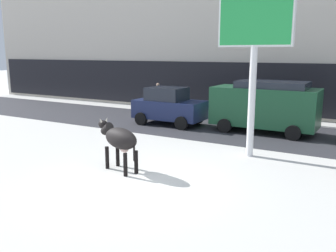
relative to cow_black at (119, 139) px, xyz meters
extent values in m
plane|color=silver|center=(1.04, -0.65, -0.99)|extent=(120.00, 120.00, 0.00)
cube|color=#333338|center=(1.04, 7.37, -0.99)|extent=(60.00, 5.60, 0.01)
cube|color=beige|center=(1.04, 14.68, 5.51)|extent=(44.00, 6.00, 13.00)
cube|color=black|center=(1.04, 11.63, 0.61)|extent=(43.12, 0.10, 2.80)
ellipsoid|color=black|center=(0.07, -0.02, 0.03)|extent=(1.52, 1.01, 0.64)
cylinder|color=black|center=(-0.46, -0.05, -0.64)|extent=(0.12, 0.12, 0.70)
cylinder|color=black|center=(-0.34, 0.32, -0.64)|extent=(0.12, 0.12, 0.70)
cylinder|color=black|center=(0.47, -0.36, -0.64)|extent=(0.12, 0.12, 0.70)
cylinder|color=black|center=(0.59, 0.01, -0.64)|extent=(0.12, 0.12, 0.70)
cylinder|color=black|center=(-0.65, 0.21, 0.21)|extent=(0.53, 0.40, 0.44)
ellipsoid|color=black|center=(-0.85, 0.28, 0.31)|extent=(0.49, 0.37, 0.28)
cone|color=beige|center=(-0.85, 0.16, 0.47)|extent=(0.09, 0.13, 0.15)
cone|color=beige|center=(-0.78, 0.37, 0.47)|extent=(0.09, 0.13, 0.15)
cylinder|color=black|center=(0.70, -0.23, -0.22)|extent=(0.06, 0.06, 0.60)
ellipsoid|color=beige|center=(0.23, -0.08, -0.27)|extent=(0.34, 0.32, 0.20)
cylinder|color=silver|center=(2.94, 3.55, 0.91)|extent=(0.24, 0.24, 3.80)
cube|color=silver|center=(2.94, 3.55, 3.66)|extent=(2.53, 0.29, 1.82)
cube|color=green|center=(2.94, 3.52, 3.66)|extent=(2.40, 0.24, 1.70)
cube|color=#19234C|center=(-2.30, 7.04, -0.22)|extent=(3.50, 1.71, 0.90)
cube|color=#1E232D|center=(-2.45, 7.04, 0.55)|extent=(1.80, 1.50, 0.64)
cylinder|color=black|center=(-1.16, 7.89, -0.67)|extent=(0.64, 0.22, 0.64)
cylinder|color=black|center=(-1.16, 6.19, -0.67)|extent=(0.64, 0.22, 0.64)
cylinder|color=black|center=(-3.43, 7.89, -0.67)|extent=(0.64, 0.22, 0.64)
cylinder|color=black|center=(-3.44, 6.19, -0.67)|extent=(0.64, 0.22, 0.64)
cube|color=#194C2D|center=(2.29, 7.61, 0.18)|extent=(4.60, 1.91, 1.70)
cube|color=#1E232D|center=(2.59, 7.61, 1.18)|extent=(3.00, 1.68, 0.30)
cylinder|color=black|center=(3.78, 8.55, -0.67)|extent=(0.64, 0.22, 0.64)
cylinder|color=black|center=(3.78, 6.65, -0.67)|extent=(0.64, 0.22, 0.64)
cylinder|color=black|center=(0.79, 8.56, -0.67)|extent=(0.64, 0.22, 0.64)
cylinder|color=black|center=(0.79, 6.66, -0.67)|extent=(0.64, 0.22, 0.64)
cylinder|color=#282833|center=(-5.01, 10.34, -0.55)|extent=(0.24, 0.24, 0.88)
cube|color=#2D4C93|center=(-5.01, 10.34, 0.21)|extent=(0.36, 0.22, 0.64)
sphere|color=tan|center=(-5.01, 10.34, 0.64)|extent=(0.20, 0.20, 0.20)
cylinder|color=#282833|center=(3.03, 10.34, -0.55)|extent=(0.24, 0.24, 0.88)
cube|color=maroon|center=(3.03, 10.34, 0.21)|extent=(0.36, 0.22, 0.64)
sphere|color=#9E7051|center=(3.03, 10.34, 0.64)|extent=(0.20, 0.20, 0.20)
camera|label=1|loc=(6.65, -8.53, 2.57)|focal=38.93mm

